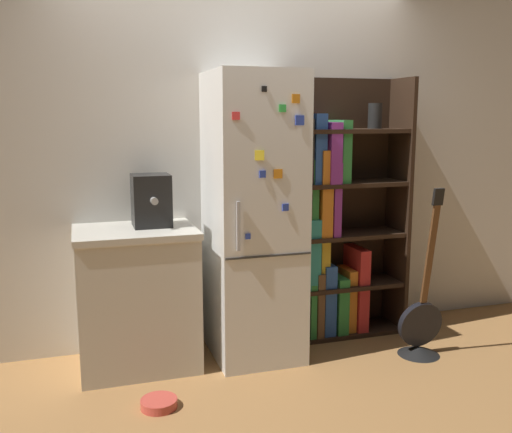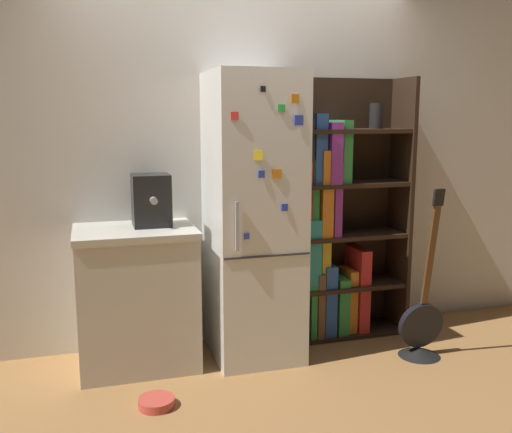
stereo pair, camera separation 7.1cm
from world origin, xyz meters
name	(u,v)px [view 1 (the left image)]	position (x,y,z in m)	size (l,w,h in m)	color
ground_plane	(259,359)	(0.00, 0.00, 0.00)	(16.00, 16.00, 0.00)	#A87542
wall_back	(239,160)	(0.00, 0.47, 1.30)	(8.00, 0.05, 2.60)	silver
refrigerator	(253,217)	(0.00, 0.13, 0.95)	(0.57, 0.67, 1.89)	white
bookshelf	(331,225)	(0.65, 0.30, 0.82)	(0.87, 0.35, 1.88)	black
kitchen_counter	(137,297)	(-0.77, 0.16, 0.46)	(0.76, 0.59, 0.91)	beige
espresso_machine	(151,200)	(-0.66, 0.22, 1.08)	(0.24, 0.29, 0.33)	black
guitar	(420,331)	(1.07, -0.27, 0.17)	(0.32, 0.28, 1.16)	black
pet_bowl	(159,403)	(-0.73, -0.45, 0.03)	(0.21, 0.21, 0.05)	#D84C3F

